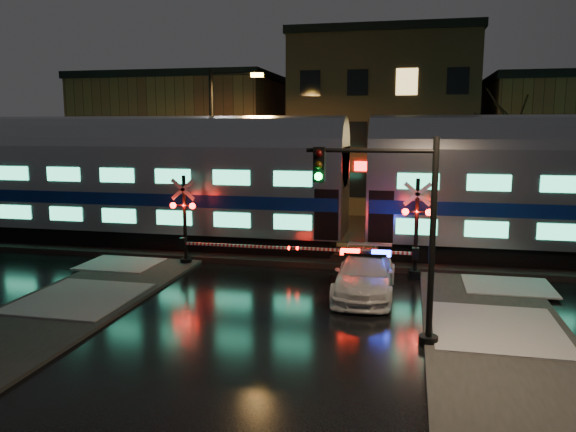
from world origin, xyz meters
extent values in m
plane|color=black|center=(0.00, 0.00, 0.00)|extent=(120.00, 120.00, 0.00)
cube|color=black|center=(0.00, 5.00, 0.12)|extent=(90.00, 4.20, 0.24)
cube|color=#2D2D2D|center=(-6.50, -6.00, 0.06)|extent=(4.00, 20.00, 0.12)
cube|color=#2D2D2D|center=(6.50, -6.00, 0.06)|extent=(4.00, 20.00, 0.12)
cube|color=brown|center=(-13.00, 22.00, 4.50)|extent=(14.00, 10.00, 9.00)
cube|color=brown|center=(2.00, 22.50, 5.75)|extent=(12.00, 11.00, 11.50)
cube|color=black|center=(-11.20, 5.00, 0.64)|extent=(24.00, 2.40, 0.80)
cube|color=#B7BAC1|center=(-11.20, 5.00, 2.94)|extent=(25.00, 3.05, 3.80)
cube|color=navy|center=(-11.20, 5.00, 2.54)|extent=(24.75, 3.09, 0.55)
cube|color=#39DA9E|center=(-11.20, 3.45, 1.79)|extent=(21.00, 0.05, 0.62)
cube|color=#39DA9E|center=(-11.20, 3.45, 3.59)|extent=(21.00, 0.05, 0.62)
cylinder|color=#B7BAC1|center=(-11.20, 5.00, 4.64)|extent=(25.00, 3.05, 3.05)
imported|color=white|center=(2.60, -0.20, 0.70)|extent=(1.98, 4.83, 1.40)
cube|color=black|center=(2.60, -0.20, 1.44)|extent=(1.46, 0.38, 0.09)
cube|color=#FF0C05|center=(2.08, -0.21, 1.48)|extent=(0.64, 0.33, 0.16)
cube|color=#1426FF|center=(3.12, -0.20, 1.48)|extent=(0.64, 0.33, 0.16)
cylinder|color=black|center=(4.29, 2.40, 0.14)|extent=(0.47, 0.47, 0.28)
cylinder|color=black|center=(4.29, 2.40, 1.90)|extent=(0.15, 0.15, 3.80)
sphere|color=#FF0C05|center=(3.86, 2.22, 2.56)|extent=(0.25, 0.25, 0.25)
sphere|color=#FF0C05|center=(4.71, 2.22, 2.56)|extent=(0.25, 0.25, 0.25)
cube|color=white|center=(1.91, 2.15, 1.00)|extent=(4.75, 0.10, 0.10)
cube|color=black|center=(4.29, 2.15, 1.00)|extent=(0.25, 0.30, 0.45)
cylinder|color=black|center=(-5.00, 2.40, 0.14)|extent=(0.47, 0.47, 0.28)
cylinder|color=black|center=(-5.00, 2.40, 1.87)|extent=(0.15, 0.15, 3.74)
sphere|color=#FF0C05|center=(-5.42, 2.22, 2.52)|extent=(0.24, 0.24, 0.24)
sphere|color=#FF0C05|center=(-4.58, 2.22, 2.52)|extent=(0.24, 0.24, 0.24)
cube|color=white|center=(-2.67, 2.15, 0.98)|extent=(4.67, 0.10, 0.10)
cube|color=black|center=(-5.00, 2.15, 0.98)|extent=(0.25, 0.30, 0.45)
cylinder|color=black|center=(4.60, -4.41, 0.14)|extent=(0.51, 0.51, 0.27)
cylinder|color=black|center=(4.60, -4.41, 2.73)|extent=(0.16, 0.16, 5.46)
cylinder|color=black|center=(2.96, -4.41, 5.10)|extent=(3.28, 0.11, 0.11)
cube|color=black|center=(1.69, -4.56, 4.73)|extent=(0.29, 0.25, 0.91)
sphere|color=#0CFF3F|center=(1.69, -4.72, 4.44)|extent=(0.20, 0.20, 0.20)
cylinder|color=black|center=(-6.16, 9.00, 4.29)|extent=(0.21, 0.21, 8.58)
cylinder|color=black|center=(-4.87, 9.00, 8.36)|extent=(2.57, 0.13, 0.13)
cube|color=gold|center=(-3.69, 9.00, 8.25)|extent=(0.59, 0.30, 0.19)
camera|label=1|loc=(3.99, -18.90, 5.72)|focal=35.00mm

